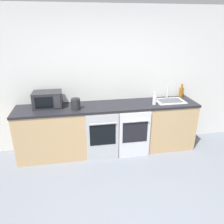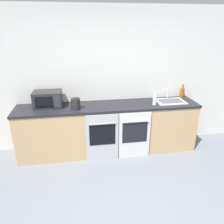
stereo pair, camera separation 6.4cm
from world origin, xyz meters
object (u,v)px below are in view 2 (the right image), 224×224
(bottle_amber, at_px, (182,92))
(sink, at_px, (170,101))
(microwave, at_px, (48,99))
(oven_left, at_px, (102,138))
(oven_right, at_px, (134,135))
(bottle_clear, at_px, (155,100))
(kettle, at_px, (76,104))

(bottle_amber, distance_m, sink, 0.41)
(bottle_amber, bearing_deg, microwave, -176.90)
(oven_left, bearing_deg, oven_right, 0.00)
(oven_right, bearing_deg, bottle_amber, 26.55)
(oven_left, xyz_separation_m, sink, (1.32, 0.32, 0.49))
(bottle_amber, distance_m, bottle_clear, 0.76)
(bottle_amber, height_order, kettle, bottle_amber)
(oven_left, distance_m, oven_right, 0.57)
(bottle_amber, bearing_deg, bottle_clear, -153.80)
(oven_left, bearing_deg, bottle_amber, 18.09)
(microwave, distance_m, bottle_amber, 2.56)
(oven_left, height_order, oven_right, same)
(oven_left, relative_size, microwave, 1.81)
(microwave, height_order, sink, microwave)
(microwave, height_order, bottle_clear, microwave)
(microwave, xyz_separation_m, sink, (2.22, -0.09, -0.12))
(bottle_clear, distance_m, kettle, 1.40)
(bottle_clear, bearing_deg, sink, 17.43)
(kettle, bearing_deg, bottle_clear, 0.25)
(sink, bearing_deg, microwave, 177.79)
(oven_left, height_order, sink, sink)
(bottle_clear, height_order, kettle, bottle_clear)
(bottle_amber, bearing_deg, oven_right, -153.45)
(bottle_clear, relative_size, sink, 0.41)
(oven_right, bearing_deg, sink, 22.83)
(sink, bearing_deg, oven_left, -166.57)
(oven_right, bearing_deg, bottle_clear, 27.14)
(oven_right, distance_m, bottle_clear, 0.73)
(oven_right, xyz_separation_m, bottle_clear, (0.40, 0.21, 0.57))
(microwave, height_order, bottle_amber, microwave)
(sink, bearing_deg, bottle_amber, 34.17)
(bottle_amber, xyz_separation_m, sink, (-0.33, -0.22, -0.09))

